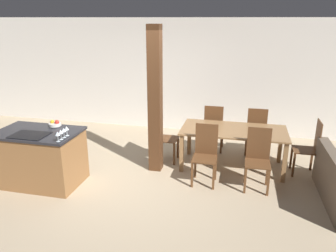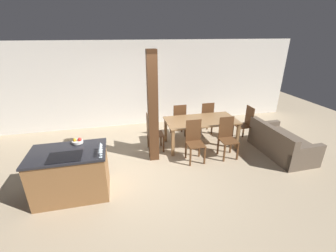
# 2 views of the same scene
# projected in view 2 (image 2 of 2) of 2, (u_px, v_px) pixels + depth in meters

# --- Properties ---
(ground_plane) EXTENTS (16.00, 16.00, 0.00)m
(ground_plane) POSITION_uv_depth(u_px,v_px,m) (145.00, 170.00, 5.14)
(ground_plane) COLOR tan
(wall_back) EXTENTS (11.20, 0.08, 2.70)m
(wall_back) POSITION_uv_depth(u_px,v_px,m) (131.00, 85.00, 7.19)
(wall_back) COLOR silver
(wall_back) RESTS_ON ground_plane
(kitchen_island) EXTENTS (1.35, 0.87, 0.94)m
(kitchen_island) POSITION_uv_depth(u_px,v_px,m) (71.00, 173.00, 4.22)
(kitchen_island) COLOR olive
(kitchen_island) RESTS_ON ground_plane
(fruit_bowl) EXTENTS (0.21, 0.21, 0.11)m
(fruit_bowl) POSITION_uv_depth(u_px,v_px,m) (78.00, 141.00, 4.32)
(fruit_bowl) COLOR silver
(fruit_bowl) RESTS_ON kitchen_island
(wine_glass_near) EXTENTS (0.07, 0.07, 0.16)m
(wine_glass_near) POSITION_uv_depth(u_px,v_px,m) (100.00, 151.00, 3.79)
(wine_glass_near) COLOR silver
(wine_glass_near) RESTS_ON kitchen_island
(wine_glass_middle) EXTENTS (0.07, 0.07, 0.16)m
(wine_glass_middle) POSITION_uv_depth(u_px,v_px,m) (100.00, 149.00, 3.87)
(wine_glass_middle) COLOR silver
(wine_glass_middle) RESTS_ON kitchen_island
(wine_glass_far) EXTENTS (0.07, 0.07, 0.16)m
(wine_glass_far) POSITION_uv_depth(u_px,v_px,m) (100.00, 146.00, 3.95)
(wine_glass_far) COLOR silver
(wine_glass_far) RESTS_ON kitchen_island
(wine_glass_end) EXTENTS (0.07, 0.07, 0.16)m
(wine_glass_end) POSITION_uv_depth(u_px,v_px,m) (100.00, 144.00, 4.03)
(wine_glass_end) COLOR silver
(wine_glass_end) RESTS_ON kitchen_island
(dining_table) EXTENTS (1.91, 0.96, 0.75)m
(dining_table) POSITION_uv_depth(u_px,v_px,m) (201.00, 123.00, 6.03)
(dining_table) COLOR olive
(dining_table) RESTS_ON ground_plane
(dining_chair_near_left) EXTENTS (0.40, 0.40, 1.01)m
(dining_chair_near_left) POSITION_uv_depth(u_px,v_px,m) (194.00, 140.00, 5.37)
(dining_chair_near_left) COLOR brown
(dining_chair_near_left) RESTS_ON ground_plane
(dining_chair_near_right) EXTENTS (0.40, 0.40, 1.01)m
(dining_chair_near_right) POSITION_uv_depth(u_px,v_px,m) (227.00, 137.00, 5.55)
(dining_chair_near_right) COLOR brown
(dining_chair_near_right) RESTS_ON ground_plane
(dining_chair_far_left) EXTENTS (0.40, 0.40, 1.01)m
(dining_chair_far_left) POSITION_uv_depth(u_px,v_px,m) (179.00, 120.00, 6.62)
(dining_chair_far_left) COLOR brown
(dining_chair_far_left) RESTS_ON ground_plane
(dining_chair_far_right) EXTENTS (0.40, 0.40, 1.01)m
(dining_chair_far_right) POSITION_uv_depth(u_px,v_px,m) (206.00, 117.00, 6.80)
(dining_chair_far_right) COLOR brown
(dining_chair_far_right) RESTS_ON ground_plane
(dining_chair_head_end) EXTENTS (0.40, 0.40, 1.01)m
(dining_chair_head_end) POSITION_uv_depth(u_px,v_px,m) (152.00, 132.00, 5.81)
(dining_chair_head_end) COLOR brown
(dining_chair_head_end) RESTS_ON ground_plane
(dining_chair_foot_end) EXTENTS (0.40, 0.40, 1.01)m
(dining_chair_foot_end) POSITION_uv_depth(u_px,v_px,m) (245.00, 123.00, 6.37)
(dining_chair_foot_end) COLOR brown
(dining_chair_foot_end) RESTS_ON ground_plane
(couch) EXTENTS (0.91, 1.65, 0.77)m
(couch) POSITION_uv_depth(u_px,v_px,m) (281.00, 144.00, 5.74)
(couch) COLOR brown
(couch) RESTS_ON ground_plane
(timber_post) EXTENTS (0.22, 0.22, 2.60)m
(timber_post) POSITION_uv_depth(u_px,v_px,m) (153.00, 109.00, 5.12)
(timber_post) COLOR #4C2D19
(timber_post) RESTS_ON ground_plane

